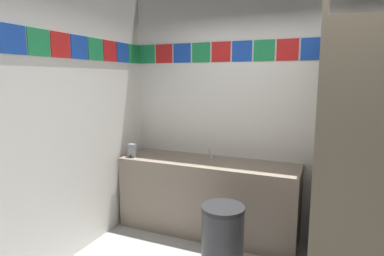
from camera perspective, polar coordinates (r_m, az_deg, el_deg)
wall_back at (r=3.69m, az=16.44°, el=3.32°), size 3.74×0.09×2.90m
wall_side at (r=3.11m, az=-25.60°, el=1.81°), size 0.09×3.14×2.90m
vanity_counter at (r=3.78m, az=2.82°, el=-12.12°), size 2.05×0.59×0.85m
faucet_center at (r=3.72m, az=3.35°, el=-4.84°), size 0.04×0.10×0.14m
soap_dispenser at (r=3.88m, az=-10.70°, el=-3.99°), size 0.09×0.09×0.16m
stall_divider at (r=2.70m, az=25.04°, el=-6.12°), size 0.92×1.47×2.26m
toilet at (r=3.60m, az=30.50°, el=-16.76°), size 0.39×0.49×0.74m
trash_bin at (r=3.06m, az=5.51°, el=-19.56°), size 0.39×0.39×0.66m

